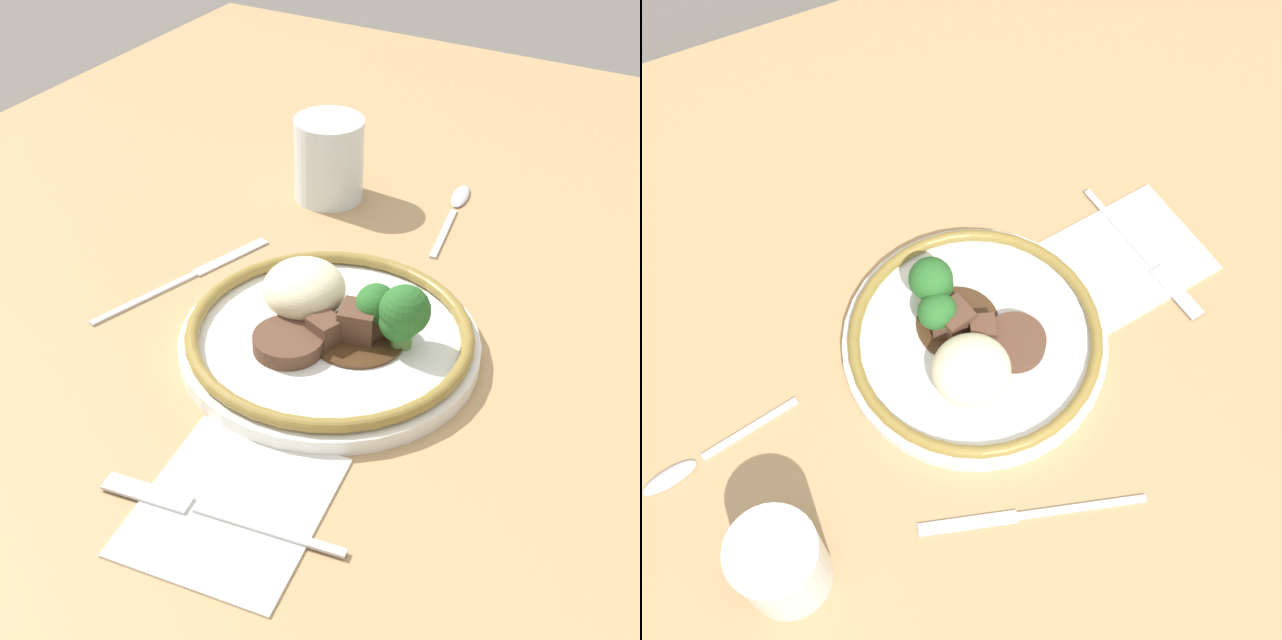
{
  "view_description": "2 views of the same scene",
  "coord_description": "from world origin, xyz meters",
  "views": [
    {
      "loc": [
        -0.53,
        -0.35,
        0.51
      ],
      "look_at": [
        -0.01,
        -0.06,
        0.07
      ],
      "focal_mm": 50.0,
      "sensor_mm": 36.0,
      "label": 1
    },
    {
      "loc": [
        0.18,
        0.29,
        0.82
      ],
      "look_at": [
        0.0,
        -0.08,
        0.05
      ],
      "focal_mm": 50.0,
      "sensor_mm": 36.0,
      "label": 2
    }
  ],
  "objects": [
    {
      "name": "dining_table",
      "position": [
        0.0,
        0.0,
        0.02
      ],
      "size": [
        1.54,
        1.13,
        0.03
      ],
      "color": "tan",
      "rests_on": "ground"
    },
    {
      "name": "juice_glass",
      "position": [
        0.24,
        0.07,
        0.07
      ],
      "size": [
        0.08,
        0.08,
        0.09
      ],
      "color": "#F4AD19",
      "rests_on": "dining_table"
    },
    {
      "name": "ground_plane",
      "position": [
        0.0,
        0.0,
        0.0
      ],
      "size": [
        8.0,
        8.0,
        0.0
      ],
      "primitive_type": "plane",
      "color": "#5B5651"
    },
    {
      "name": "fork",
      "position": [
        -0.21,
        -0.07,
        0.03
      ],
      "size": [
        0.04,
        0.18,
        0.0
      ],
      "rotation": [
        0.0,
        0.0,
        1.72
      ],
      "color": "#B7B7BC",
      "rests_on": "napkin"
    },
    {
      "name": "plate",
      "position": [
        0.01,
        -0.06,
        0.05
      ],
      "size": [
        0.26,
        0.26,
        0.07
      ],
      "color": "white",
      "rests_on": "dining_table"
    },
    {
      "name": "napkin",
      "position": [
        -0.19,
        -0.09,
        0.03
      ],
      "size": [
        0.16,
        0.14,
        0.0
      ],
      "color": "silver",
      "rests_on": "dining_table"
    },
    {
      "name": "spoon",
      "position": [
        0.29,
        -0.06,
        0.03
      ],
      "size": [
        0.16,
        0.04,
        0.01
      ],
      "rotation": [
        0.0,
        0.0,
        0.18
      ],
      "color": "#B7B7BC",
      "rests_on": "dining_table"
    },
    {
      "name": "knife",
      "position": [
        0.03,
        0.11,
        0.03
      ],
      "size": [
        0.2,
        0.07,
        0.0
      ],
      "rotation": [
        0.0,
        0.0,
        -0.29
      ],
      "color": "#B7B7BC",
      "rests_on": "dining_table"
    }
  ]
}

